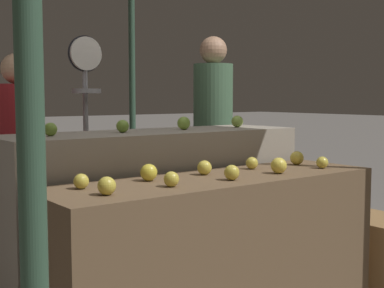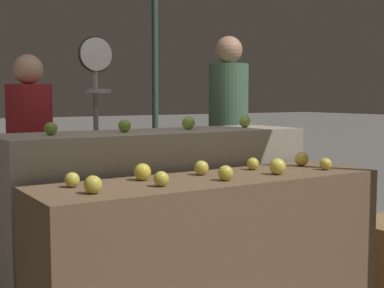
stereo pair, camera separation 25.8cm
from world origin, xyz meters
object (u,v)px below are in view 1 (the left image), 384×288
Objects in this scene: wooden_crate_side at (379,252)px; person_customer_left at (213,123)px; person_vendor_at_scale at (19,151)px; produce_scale at (86,105)px.

person_customer_left is at bearing 97.70° from wooden_crate_side.
person_customer_left is (1.68, 0.00, 0.14)m from person_vendor_at_scale.
produce_scale is 2.22m from wooden_crate_side.
person_customer_left is (1.25, 0.13, -0.17)m from produce_scale.
person_customer_left is 3.92× the size of wooden_crate_side.
produce_scale is 1.27m from person_customer_left.
wooden_crate_side is at bearing -43.33° from produce_scale.
produce_scale reaches higher than wooden_crate_side.
produce_scale is 3.72× the size of wooden_crate_side.
person_vendor_at_scale is at bearing 141.53° from wooden_crate_side.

